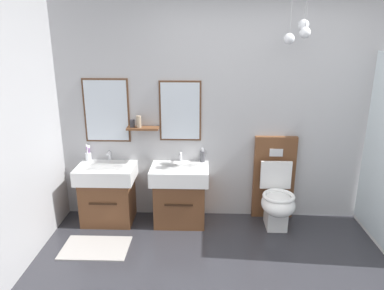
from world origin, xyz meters
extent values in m
cube|color=#A8A8AA|center=(0.00, 1.66, 1.35)|extent=(4.82, 0.12, 2.71)
cube|color=#4C301E|center=(-1.74, 1.59, 1.28)|extent=(0.52, 0.02, 0.73)
cube|color=silver|center=(-1.74, 1.58, 1.28)|extent=(0.48, 0.01, 0.69)
cube|color=#4C301E|center=(-0.90, 1.59, 1.28)|extent=(0.47, 0.02, 0.69)
cube|color=silver|center=(-0.90, 1.58, 1.28)|extent=(0.43, 0.01, 0.65)
cube|color=brown|center=(-1.32, 1.52, 1.10)|extent=(0.36, 0.14, 0.02)
cylinder|color=#333338|center=(-1.44, 1.52, 1.15)|extent=(0.05, 0.05, 0.09)
cylinder|color=gray|center=(-1.36, 1.51, 1.18)|extent=(0.05, 0.05, 0.13)
sphere|color=silver|center=(0.34, 1.39, 2.20)|extent=(0.11, 0.11, 0.11)
cylinder|color=gray|center=(0.18, 1.27, 2.41)|extent=(0.01, 0.01, 0.59)
sphere|color=silver|center=(0.18, 1.27, 2.07)|extent=(0.11, 0.11, 0.11)
sphere|color=silver|center=(0.35, 1.34, 2.13)|extent=(0.11, 0.11, 0.11)
cube|color=#9E9993|center=(-1.74, 0.80, 0.01)|extent=(0.68, 0.44, 0.01)
cube|color=brown|center=(-1.74, 1.40, 0.26)|extent=(0.57, 0.44, 0.52)
cube|color=black|center=(-1.74, 1.17, 0.32)|extent=(0.31, 0.01, 0.02)
cube|color=white|center=(-1.74, 1.40, 0.60)|extent=(0.65, 0.48, 0.17)
cube|color=silver|center=(-1.74, 1.37, 0.67)|extent=(0.40, 0.27, 0.03)
cylinder|color=silver|center=(-1.74, 1.59, 0.74)|extent=(0.03, 0.03, 0.11)
cylinder|color=silver|center=(-1.74, 1.53, 0.79)|extent=(0.02, 0.11, 0.02)
cube|color=brown|center=(-0.90, 1.40, 0.26)|extent=(0.57, 0.44, 0.52)
cube|color=black|center=(-0.90, 1.17, 0.32)|extent=(0.31, 0.01, 0.02)
cube|color=white|center=(-0.90, 1.40, 0.60)|extent=(0.65, 0.48, 0.17)
cube|color=silver|center=(-0.90, 1.37, 0.67)|extent=(0.40, 0.27, 0.03)
cylinder|color=silver|center=(-0.90, 1.59, 0.74)|extent=(0.03, 0.03, 0.11)
cylinder|color=silver|center=(-0.90, 1.53, 0.79)|extent=(0.02, 0.11, 0.02)
cube|color=brown|center=(0.20, 1.58, 0.50)|extent=(0.48, 0.10, 1.00)
cube|color=silver|center=(0.20, 1.53, 0.82)|extent=(0.15, 0.01, 0.09)
cube|color=white|center=(0.20, 1.32, 0.17)|extent=(0.22, 0.30, 0.34)
ellipsoid|color=white|center=(0.20, 1.24, 0.32)|extent=(0.37, 0.46, 0.24)
torus|color=white|center=(0.20, 1.24, 0.42)|extent=(0.35, 0.35, 0.04)
cube|color=white|center=(0.20, 1.46, 0.57)|extent=(0.35, 0.03, 0.33)
cylinder|color=silver|center=(-1.98, 1.56, 0.73)|extent=(0.07, 0.07, 0.09)
cylinder|color=purple|center=(-1.97, 1.56, 0.78)|extent=(0.03, 0.01, 0.15)
cube|color=white|center=(-1.96, 1.56, 0.86)|extent=(0.02, 0.02, 0.03)
cylinder|color=purple|center=(-1.99, 1.57, 0.79)|extent=(0.02, 0.03, 0.16)
cube|color=white|center=(-2.00, 1.58, 0.87)|extent=(0.01, 0.02, 0.03)
cylinder|color=white|center=(-1.99, 1.54, 0.79)|extent=(0.03, 0.01, 0.16)
cube|color=white|center=(-1.97, 1.54, 0.87)|extent=(0.02, 0.02, 0.03)
cylinder|color=#4C4C51|center=(-0.64, 1.57, 0.75)|extent=(0.06, 0.06, 0.13)
cylinder|color=silver|center=(-0.64, 1.57, 0.84)|extent=(0.02, 0.02, 0.04)
camera|label=1|loc=(-0.64, -2.40, 2.13)|focal=33.84mm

